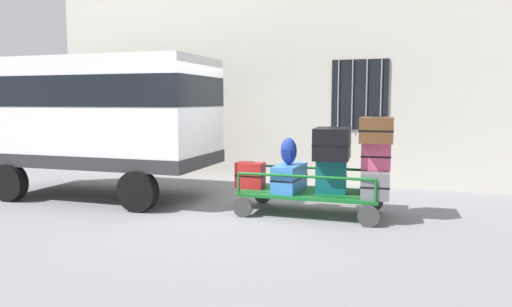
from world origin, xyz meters
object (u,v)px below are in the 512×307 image
Objects in this scene: van at (101,112)px; suitcase_center_middle at (332,144)px; suitcase_left_bottom at (250,175)px; suitcase_midleft_bottom at (290,178)px; suitcase_center_bottom at (331,177)px; suitcase_midright_top at (377,130)px; backpack at (289,151)px; suitcase_midright_bottom at (375,183)px; suitcase_midright_middle at (376,156)px; luggage_cart at (310,195)px.

van is 4.54m from suitcase_center_middle.
suitcase_left_bottom reaches higher than suitcase_midleft_bottom.
suitcase_midright_top is (0.69, 0.01, 0.77)m from suitcase_center_bottom.
suitcase_midright_top is 1.60× the size of backpack.
suitcase_midright_bottom is at bearing 0.23° from suitcase_midleft_bottom.
suitcase_midright_middle reaches higher than suitcase_left_bottom.
backpack is at bearing -4.04° from van.
suitcase_midright_bottom is at bearing -2.82° from van.
van is 1.88× the size of luggage_cart.
van reaches higher than suitcase_center_middle.
suitcase_midright_bottom is 2.02× the size of suitcase_midright_middle.
backpack is at bearing -179.50° from suitcase_midright_bottom.
luggage_cart is 0.44m from suitcase_midleft_bottom.
suitcase_midright_middle is 0.67× the size of suitcase_midright_top.
suitcase_midright_top reaches higher than backpack.
suitcase_center_bottom is (4.52, -0.28, -0.99)m from van.
suitcase_midright_middle is (1.04, 0.01, 0.68)m from luggage_cart.
suitcase_center_bottom is 0.58× the size of suitcase_midright_bottom.
suitcase_midright_middle is (5.21, -0.23, -0.64)m from van.
suitcase_midright_bottom is at bearing 1.87° from suitcase_center_bottom.
suitcase_center_bottom is 0.81m from backpack.
suitcase_midleft_bottom is 1.38m from suitcase_midright_bottom.
luggage_cart is 1.08m from suitcase_left_bottom.
van is 7.83× the size of suitcase_center_bottom.
luggage_cart is 2.72× the size of suitcase_center_middle.
suitcase_midright_middle is at bearing 4.13° from suitcase_center_bottom.
suitcase_midright_middle reaches higher than suitcase_center_bottom.
luggage_cart is 2.55× the size of suitcase_midleft_bottom.
suitcase_midleft_bottom is 1.64× the size of suitcase_center_bottom.
suitcase_midright_middle is at bearing 90.00° from suitcase_midright_top.
suitcase_midleft_bottom is at bearing -0.41° from suitcase_left_bottom.
suitcase_left_bottom is 0.54× the size of suitcase_midleft_bottom.
luggage_cart is at bearing 0.87° from suitcase_left_bottom.
suitcase_center_middle is 1.20× the size of suitcase_midright_top.
suitcase_midright_top is (1.38, -0.01, 0.82)m from suitcase_midleft_bottom.
van is 8.79× the size of suitcase_left_bottom.
suitcase_center_middle is 0.92m from suitcase_midright_bottom.
suitcase_center_middle is at bearing 4.14° from luggage_cart.
backpack is at bearing 179.87° from suitcase_midright_top.
suitcase_center_middle is at bearing 176.67° from suitcase_midright_bottom.
suitcase_center_bottom is 0.65× the size of suitcase_center_middle.
suitcase_midright_middle reaches higher than suitcase_midleft_bottom.
suitcase_midleft_bottom is (-0.35, -0.02, 0.28)m from luggage_cart.
suitcase_center_middle is at bearing 1.69° from suitcase_left_bottom.
backpack is (-0.71, -0.05, -0.14)m from suitcase_center_middle.
suitcase_midright_middle reaches higher than luggage_cart.
suitcase_center_middle is 0.73m from suitcase_midright_top.
suitcase_center_middle reaches higher than suitcase_midright_middle.
suitcase_midleft_bottom is 1.61m from suitcase_midright_top.
van is 5.25m from suitcase_midright_middle.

